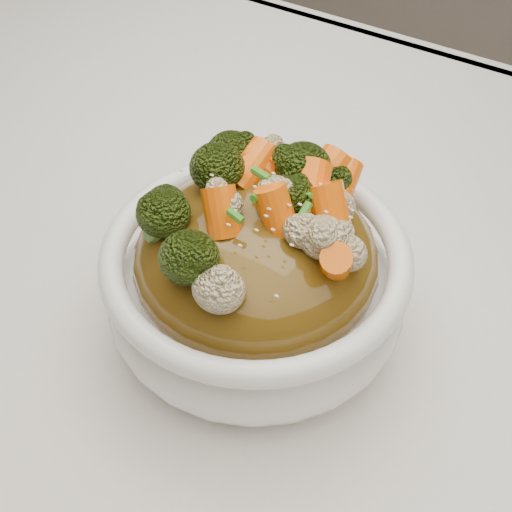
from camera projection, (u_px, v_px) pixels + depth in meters
The scene contains 8 objects.
tablecloth at pixel (314, 352), 0.50m from camera, with size 1.20×0.80×0.04m, color silver.
bowl at pixel (256, 287), 0.47m from camera, with size 0.19×0.19×0.08m, color white, non-canonical shape.
sauce_base at pixel (256, 259), 0.45m from camera, with size 0.15×0.15×0.09m, color #563B0E.
carrots at pixel (256, 191), 0.41m from camera, with size 0.15×0.15×0.04m, color #FF6708, non-canonical shape.
broccoli at pixel (256, 192), 0.41m from camera, with size 0.15×0.15×0.04m, color black, non-canonical shape.
cauliflower at pixel (256, 195), 0.41m from camera, with size 0.15×0.15×0.03m, color beige, non-canonical shape.
scallions at pixel (256, 190), 0.41m from camera, with size 0.12×0.12×0.02m, color #327D1C, non-canonical shape.
sesame_seeds at pixel (256, 190), 0.41m from camera, with size 0.14×0.14×0.01m, color beige, non-canonical shape.
Camera 1 is at (0.12, -0.28, 1.14)m, focal length 50.00 mm.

